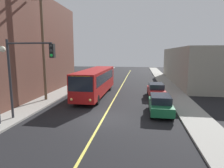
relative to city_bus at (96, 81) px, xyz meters
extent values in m
plane|color=black|center=(2.45, -8.28, -1.82)|extent=(120.00, 120.00, 0.00)
cube|color=gray|center=(-4.80, 1.72, -1.74)|extent=(2.50, 90.00, 0.15)
cube|color=gray|center=(9.70, 1.72, -1.74)|extent=(2.50, 90.00, 0.15)
cube|color=#D8CC4C|center=(2.45, 6.72, -1.81)|extent=(0.16, 60.00, 0.01)
cube|color=brown|center=(-11.05, -0.10, 4.16)|extent=(10.00, 19.73, 11.96)
cube|color=black|center=(-6.09, -0.10, -0.22)|extent=(0.06, 13.81, 1.30)
cube|color=black|center=(-6.09, -0.10, 2.98)|extent=(0.06, 13.81, 1.30)
cube|color=black|center=(-6.09, -0.10, 6.18)|extent=(0.06, 13.81, 1.30)
cube|color=gray|center=(16.95, 13.52, 1.20)|extent=(12.00, 24.54, 6.03)
cube|color=black|center=(10.99, 13.52, -0.22)|extent=(0.06, 17.18, 1.30)
cube|color=maroon|center=(0.00, 0.01, 0.01)|extent=(2.70, 12.03, 2.75)
cube|color=black|center=(-0.07, -5.97, 0.53)|extent=(2.35, 0.11, 1.40)
cube|color=black|center=(0.07, 5.99, 0.63)|extent=(2.30, 0.11, 1.10)
cube|color=black|center=(-1.25, 0.03, 0.53)|extent=(0.18, 10.20, 1.10)
cube|color=black|center=(1.26, 0.00, 0.53)|extent=(0.18, 10.20, 1.10)
cube|color=orange|center=(-0.07, -5.96, 1.13)|extent=(1.79, 0.08, 0.30)
sphere|color=#F9D872|center=(-0.97, -6.00, -0.92)|extent=(0.24, 0.24, 0.24)
sphere|color=#F9D872|center=(0.82, -6.02, -0.92)|extent=(0.24, 0.24, 0.24)
cylinder|color=black|center=(-1.18, -4.17, -1.32)|extent=(0.31, 1.00, 1.00)
cylinder|color=black|center=(1.07, -4.20, -1.32)|extent=(0.31, 1.00, 1.00)
cylinder|color=black|center=(-1.08, 3.53, -1.32)|extent=(0.31, 1.00, 1.00)
cylinder|color=black|center=(1.17, 3.50, -1.32)|extent=(0.31, 1.00, 1.00)
cube|color=#196038|center=(7.05, -6.34, -1.15)|extent=(1.83, 4.41, 0.70)
cube|color=black|center=(7.05, -6.34, -0.50)|extent=(1.64, 2.47, 0.60)
cylinder|color=black|center=(6.24, -7.83, -1.50)|extent=(0.22, 0.64, 0.64)
cylinder|color=black|center=(7.84, -7.84, -1.50)|extent=(0.22, 0.64, 0.64)
cylinder|color=black|center=(6.26, -4.83, -1.50)|extent=(0.22, 0.64, 0.64)
cylinder|color=black|center=(7.86, -4.84, -1.50)|extent=(0.22, 0.64, 0.64)
cube|color=maroon|center=(7.20, 0.24, -1.15)|extent=(1.93, 4.45, 0.70)
cube|color=black|center=(7.20, 0.24, -0.50)|extent=(1.69, 2.51, 0.60)
cylinder|color=black|center=(6.44, -1.29, -1.50)|extent=(0.24, 0.65, 0.64)
cylinder|color=black|center=(8.04, -1.24, -1.50)|extent=(0.24, 0.65, 0.64)
cylinder|color=black|center=(6.35, 1.71, -1.50)|extent=(0.24, 0.65, 0.64)
cylinder|color=black|center=(7.95, 1.76, -1.50)|extent=(0.24, 0.65, 0.64)
cylinder|color=brown|center=(-4.82, -3.36, 4.28)|extent=(0.28, 0.28, 11.90)
cylinder|color=#2D2D33|center=(-4.50, -9.48, 1.33)|extent=(0.18, 0.18, 6.00)
cylinder|color=#2D2D33|center=(-2.75, -9.48, 4.03)|extent=(3.50, 0.12, 0.12)
cube|color=black|center=(-1.00, -9.48, 3.48)|extent=(0.32, 0.36, 1.00)
sphere|color=#2D2D2D|center=(-1.00, -9.67, 3.80)|extent=(0.22, 0.22, 0.22)
sphere|color=#2D2D2D|center=(-1.00, -9.67, 3.48)|extent=(0.22, 0.22, 0.22)
sphere|color=green|center=(-1.00, -9.67, 3.16)|extent=(0.22, 0.22, 0.22)
sphere|color=#EAE5C6|center=(-3.90, -10.83, 3.58)|extent=(0.40, 0.40, 0.40)
camera|label=1|loc=(5.26, -22.93, 3.31)|focal=31.33mm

